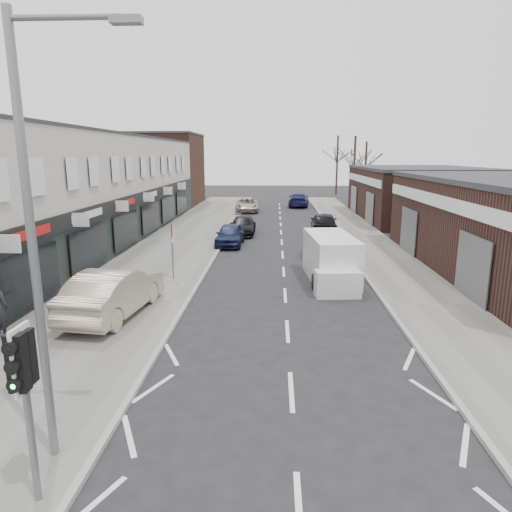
# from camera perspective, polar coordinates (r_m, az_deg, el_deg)

# --- Properties ---
(ground) EXTENTS (160.00, 160.00, 0.00)m
(ground) POSITION_cam_1_polar(r_m,az_deg,el_deg) (10.28, 4.82, -21.91)
(ground) COLOR black
(ground) RESTS_ON ground
(pavement_left) EXTENTS (5.50, 64.00, 0.12)m
(pavement_left) POSITION_cam_1_polar(r_m,az_deg,el_deg) (31.64, -9.08, 1.94)
(pavement_left) COLOR slate
(pavement_left) RESTS_ON ground
(pavement_right) EXTENTS (3.50, 64.00, 0.12)m
(pavement_right) POSITION_cam_1_polar(r_m,az_deg,el_deg) (31.62, 13.72, 1.73)
(pavement_right) COLOR slate
(pavement_right) RESTS_ON ground
(shop_terrace_left) EXTENTS (8.00, 41.00, 7.10)m
(shop_terrace_left) POSITION_cam_1_polar(r_m,az_deg,el_deg) (30.95, -22.70, 7.42)
(shop_terrace_left) COLOR beige
(shop_terrace_left) RESTS_ON ground
(brick_block_far) EXTENTS (8.00, 10.00, 8.00)m
(brick_block_far) POSITION_cam_1_polar(r_m,az_deg,el_deg) (55.07, -11.44, 10.44)
(brick_block_far) COLOR #43251C
(brick_block_far) RESTS_ON ground
(right_unit_far) EXTENTS (10.00, 16.00, 4.50)m
(right_unit_far) POSITION_cam_1_polar(r_m,az_deg,el_deg) (44.54, 19.51, 7.27)
(right_unit_far) COLOR #391E1A
(right_unit_far) RESTS_ON ground
(tree_far_a) EXTENTS (3.60, 3.60, 8.00)m
(tree_far_a) POSITION_cam_1_polar(r_m,az_deg,el_deg) (57.54, 11.98, 6.51)
(tree_far_a) COLOR #382D26
(tree_far_a) RESTS_ON ground
(tree_far_b) EXTENTS (3.60, 3.60, 7.50)m
(tree_far_b) POSITION_cam_1_polar(r_m,az_deg,el_deg) (63.86, 13.34, 7.02)
(tree_far_b) COLOR #382D26
(tree_far_b) RESTS_ON ground
(tree_far_c) EXTENTS (3.60, 3.60, 8.50)m
(tree_far_c) POSITION_cam_1_polar(r_m,az_deg,el_deg) (69.29, 9.96, 7.57)
(tree_far_c) COLOR #382D26
(tree_far_c) RESTS_ON ground
(traffic_light) EXTENTS (0.28, 0.60, 3.10)m
(traffic_light) POSITION_cam_1_polar(r_m,az_deg,el_deg) (8.30, -27.09, -13.06)
(traffic_light) COLOR slate
(traffic_light) RESTS_ON pavement_left
(street_lamp) EXTENTS (2.23, 0.22, 8.00)m
(street_lamp) POSITION_cam_1_polar(r_m,az_deg,el_deg) (8.77, -25.40, 3.54)
(street_lamp) COLOR slate
(street_lamp) RESTS_ON pavement_left
(warning_sign) EXTENTS (0.12, 0.80, 2.70)m
(warning_sign) POSITION_cam_1_polar(r_m,az_deg,el_deg) (21.31, -10.38, 2.61)
(warning_sign) COLOR slate
(warning_sign) RESTS_ON pavement_left
(white_van) EXTENTS (2.34, 5.62, 2.13)m
(white_van) POSITION_cam_1_polar(r_m,az_deg,el_deg) (21.58, 9.36, -0.47)
(white_van) COLOR white
(white_van) RESTS_ON ground
(sedan_on_pavement) EXTENTS (2.47, 5.42, 1.72)m
(sedan_on_pavement) POSITION_cam_1_polar(r_m,az_deg,el_deg) (17.24, -17.36, -4.29)
(sedan_on_pavement) COLOR #B3A58F
(sedan_on_pavement) RESTS_ON pavement_left
(parked_car_left_a) EXTENTS (1.75, 4.16, 1.41)m
(parked_car_left_a) POSITION_cam_1_polar(r_m,az_deg,el_deg) (29.79, -3.28, 2.67)
(parked_car_left_a) COLOR #121B39
(parked_car_left_a) RESTS_ON ground
(parked_car_left_b) EXTENTS (1.87, 4.53, 1.31)m
(parked_car_left_b) POSITION_cam_1_polar(r_m,az_deg,el_deg) (33.94, -1.69, 3.83)
(parked_car_left_b) COLOR black
(parked_car_left_b) RESTS_ON ground
(parked_car_left_c) EXTENTS (2.57, 5.12, 1.39)m
(parked_car_left_c) POSITION_cam_1_polar(r_m,az_deg,el_deg) (47.65, -1.11, 6.41)
(parked_car_left_c) COLOR tan
(parked_car_left_c) RESTS_ON ground
(parked_car_right_a) EXTENTS (1.84, 4.29, 1.37)m
(parked_car_right_a) POSITION_cam_1_polar(r_m,az_deg,el_deg) (27.37, 7.96, 1.66)
(parked_car_right_a) COLOR silver
(parked_car_right_a) RESTS_ON ground
(parked_car_right_b) EXTENTS (2.28, 4.94, 1.64)m
(parked_car_right_b) POSITION_cam_1_polar(r_m,az_deg,el_deg) (34.41, 8.47, 4.09)
(parked_car_right_b) COLOR black
(parked_car_right_b) RESTS_ON ground
(parked_car_right_c) EXTENTS (2.65, 5.52, 1.55)m
(parked_car_right_c) POSITION_cam_1_polar(r_m,az_deg,el_deg) (52.57, 5.38, 7.02)
(parked_car_right_c) COLOR #171543
(parked_car_right_c) RESTS_ON ground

